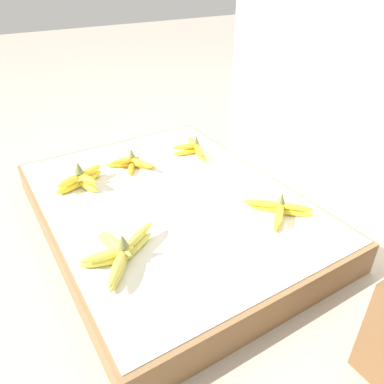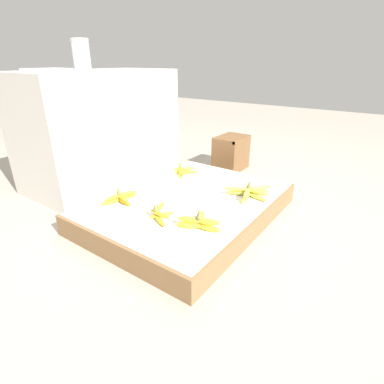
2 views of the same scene
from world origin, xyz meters
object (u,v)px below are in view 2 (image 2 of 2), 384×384
(banana_bunch_front_midleft, at_px, (250,192))
(foam_tray_white, at_px, (47,70))
(banana_bunch_back_midleft, at_px, (182,170))
(glass_jar, at_px, (81,54))
(banana_bunch_back_left, at_px, (121,198))
(banana_bunch_middle_left, at_px, (159,213))
(banana_bunch_front_left, at_px, (199,221))
(wooden_crate, at_px, (231,153))

(banana_bunch_front_midleft, relative_size, foam_tray_white, 1.21)
(banana_bunch_back_midleft, relative_size, glass_jar, 0.99)
(banana_bunch_front_midleft, height_order, banana_bunch_back_left, banana_bunch_front_midleft)
(banana_bunch_middle_left, relative_size, banana_bunch_back_midleft, 0.97)
(banana_bunch_front_left, xyz_separation_m, banana_bunch_back_left, (-0.02, 0.53, -0.01))
(wooden_crate, bearing_deg, glass_jar, 137.27)
(banana_bunch_front_midleft, height_order, banana_bunch_middle_left, banana_bunch_front_midleft)
(banana_bunch_back_left, bearing_deg, banana_bunch_front_left, -87.50)
(banana_bunch_back_left, distance_m, glass_jar, 1.10)
(banana_bunch_front_left, xyz_separation_m, glass_jar, (0.35, 1.24, 0.76))
(glass_jar, distance_m, foam_tray_white, 0.34)
(banana_bunch_front_midleft, bearing_deg, banana_bunch_middle_left, 152.45)
(banana_bunch_middle_left, height_order, banana_bunch_back_midleft, same)
(banana_bunch_middle_left, bearing_deg, banana_bunch_front_midleft, -27.55)
(banana_bunch_front_left, bearing_deg, banana_bunch_front_midleft, -4.84)
(foam_tray_white, bearing_deg, banana_bunch_back_midleft, -49.29)
(foam_tray_white, bearing_deg, glass_jar, 15.26)
(banana_bunch_front_midleft, bearing_deg, banana_bunch_back_midleft, 82.26)
(banana_bunch_front_midleft, height_order, banana_bunch_back_midleft, banana_bunch_front_midleft)
(wooden_crate, relative_size, banana_bunch_middle_left, 1.55)
(foam_tray_white, bearing_deg, banana_bunch_middle_left, -93.99)
(banana_bunch_back_midleft, distance_m, foam_tray_white, 1.06)
(banana_bunch_middle_left, xyz_separation_m, glass_jar, (0.38, 1.01, 0.77))
(banana_bunch_front_midleft, xyz_separation_m, foam_tray_white, (-0.45, 1.19, 0.67))
(banana_bunch_middle_left, height_order, banana_bunch_back_left, banana_bunch_back_left)
(wooden_crate, xyz_separation_m, foam_tray_white, (-1.15, 0.68, 0.68))
(wooden_crate, distance_m, banana_bunch_front_left, 1.27)
(banana_bunch_front_midleft, distance_m, banana_bunch_middle_left, 0.58)
(banana_bunch_back_midleft, height_order, foam_tray_white, foam_tray_white)
(banana_bunch_back_left, relative_size, glass_jar, 1.17)
(banana_bunch_back_midleft, relative_size, foam_tray_white, 0.86)
(wooden_crate, height_order, banana_bunch_back_left, wooden_crate)
(banana_bunch_middle_left, bearing_deg, foam_tray_white, 86.01)
(banana_bunch_middle_left, distance_m, banana_bunch_back_left, 0.30)
(banana_bunch_back_left, bearing_deg, banana_bunch_middle_left, -92.95)
(banana_bunch_front_left, distance_m, foam_tray_white, 1.33)
(banana_bunch_back_left, distance_m, banana_bunch_back_midleft, 0.58)
(wooden_crate, height_order, banana_bunch_back_midleft, wooden_crate)
(wooden_crate, relative_size, foam_tray_white, 1.29)
(banana_bunch_back_midleft, bearing_deg, wooden_crate, -5.65)
(banana_bunch_front_midleft, relative_size, banana_bunch_back_left, 1.18)
(banana_bunch_front_left, distance_m, banana_bunch_middle_left, 0.23)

